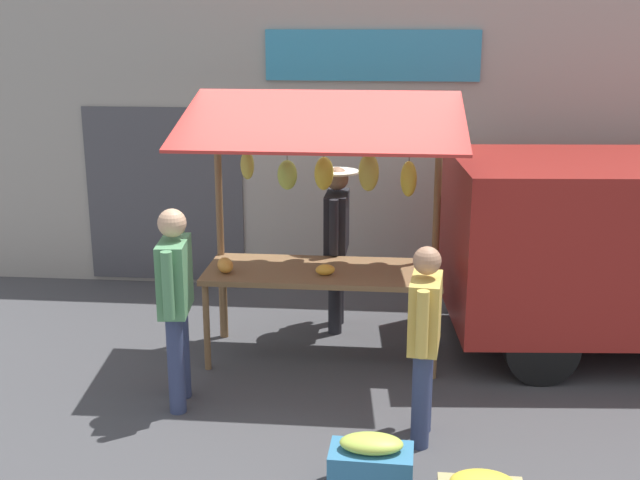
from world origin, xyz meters
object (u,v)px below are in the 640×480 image
Objects in this scene: produce_crate_near at (371,465)px; market_stall at (323,198)px; shopper_in_striped_shirt at (176,293)px; vendor_with_sunhat at (337,234)px; shopper_with_ponytail at (424,332)px.

market_stall is at bearing -76.78° from produce_crate_near.
shopper_in_striped_shirt is at bearing -34.81° from produce_crate_near.
vendor_with_sunhat is 2.40m from shopper_with_ponytail.
vendor_with_sunhat is 1.01× the size of shopper_in_striped_shirt.
shopper_in_striped_shirt is 2.89× the size of produce_crate_near.
shopper_with_ponytail is (-0.83, 2.24, -0.14)m from vendor_with_sunhat.
shopper_with_ponytail is 0.91× the size of shopper_in_striped_shirt.
shopper_with_ponytail is (-0.90, 1.53, -0.67)m from market_stall.
shopper_with_ponytail is at bearing -106.86° from shopper_in_striped_shirt.
shopper_in_striped_shirt reaches higher than produce_crate_near.
shopper_with_ponytail is 1.09m from produce_crate_near.
produce_crate_near is (-0.54, 2.29, -1.36)m from market_stall.
produce_crate_near is (0.36, 0.76, -0.69)m from shopper_with_ponytail.
shopper_in_striped_shirt is at bearing -31.64° from vendor_with_sunhat.
produce_crate_near is at bearing 9.71° from vendor_with_sunhat.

